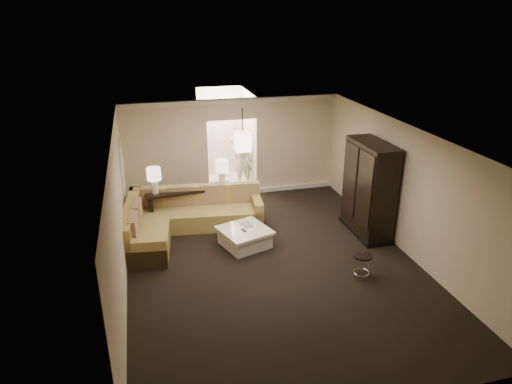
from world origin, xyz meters
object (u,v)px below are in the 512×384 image
object	(u,v)px
coffee_table	(245,237)
sectional_sofa	(181,219)
console_table	(190,201)
person	(243,160)
armoire	(368,191)
drink_table	(362,261)

from	to	relation	value
coffee_table	sectional_sofa	bearing A→B (deg)	143.87
console_table	person	world-z (taller)	person
sectional_sofa	coffee_table	distance (m)	1.67
sectional_sofa	person	size ratio (longest dim) A/B	2.16
armoire	person	world-z (taller)	armoire
sectional_sofa	armoire	world-z (taller)	armoire
drink_table	person	size ratio (longest dim) A/B	0.31
sectional_sofa	coffee_table	world-z (taller)	sectional_sofa
console_table	person	xyz separation A→B (m)	(1.85, 2.07, 0.30)
armoire	drink_table	size ratio (longest dim) A/B	4.55
armoire	person	distance (m)	4.40
coffee_table	console_table	xyz separation A→B (m)	(-1.02, 1.68, 0.29)
armoire	drink_table	xyz separation A→B (m)	(-0.98, -1.78, -0.72)
coffee_table	console_table	size ratio (longest dim) A/B	0.58
person	sectional_sofa	bearing A→B (deg)	52.23
person	coffee_table	bearing A→B (deg)	77.81
sectional_sofa	person	distance (m)	3.55
sectional_sofa	console_table	distance (m)	0.79
sectional_sofa	drink_table	xyz separation A→B (m)	(3.34, -2.84, -0.03)
armoire	drink_table	world-z (taller)	armoire
coffee_table	person	bearing A→B (deg)	77.50
coffee_table	drink_table	xyz separation A→B (m)	(1.99, -1.86, 0.14)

